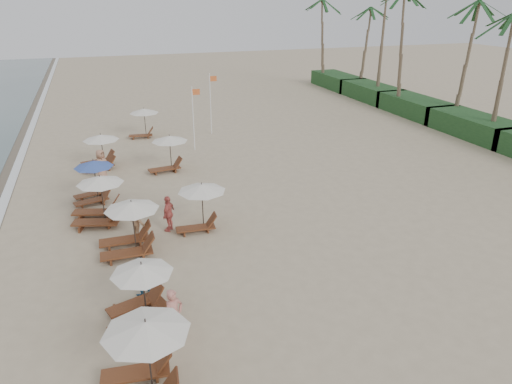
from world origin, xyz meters
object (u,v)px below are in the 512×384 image
object	(u,v)px
beachgoer_mid_a	(140,276)
flag_pole_near	(194,115)
beachgoer_mid_b	(137,219)
inland_station_1	(167,150)
lounger_station_4	(92,181)
lounger_station_5	(99,152)
lounger_station_1	(137,292)
beachgoer_far_b	(101,165)
inland_station_2	(143,119)
beachgoer_near	(174,315)
lounger_station_2	(127,229)
lounger_station_0	(141,358)
inland_station_0	(199,201)
beachgoer_far_a	(169,213)
lounger_station_3	(96,202)

from	to	relation	value
beachgoer_mid_a	flag_pole_near	distance (m)	17.80
beachgoer_mid_b	inland_station_1	bearing A→B (deg)	-45.97
lounger_station_4	lounger_station_5	size ratio (longest dim) A/B	0.90
lounger_station_1	beachgoer_far_b	size ratio (longest dim) A/B	1.30
inland_station_2	beachgoer_far_b	world-z (taller)	inland_station_2
beachgoer_near	lounger_station_2	bearing A→B (deg)	69.62
lounger_station_0	beachgoer_mid_b	xyz separation A→B (m)	(0.83, 9.39, -0.30)
inland_station_0	lounger_station_5	bearing A→B (deg)	111.31
inland_station_0	beachgoer_far_a	size ratio (longest dim) A/B	1.47
inland_station_1	beachgoer_far_a	distance (m)	8.28
lounger_station_5	beachgoer_far_b	size ratio (longest dim) A/B	1.40
lounger_station_0	beachgoer_mid_a	world-z (taller)	lounger_station_0
lounger_station_4	inland_station_2	world-z (taller)	lounger_station_4
beachgoer_far_a	flag_pole_near	size ratio (longest dim) A/B	0.39
lounger_station_0	lounger_station_5	xyz separation A→B (m)	(-0.46, 19.82, -0.15)
lounger_station_4	lounger_station_5	xyz separation A→B (m)	(0.51, 5.50, -0.08)
lounger_station_4	inland_station_2	distance (m)	12.43
beachgoer_mid_a	beachgoer_far_b	distance (m)	12.71
inland_station_2	beachgoer_far_a	size ratio (longest dim) A/B	1.47
flag_pole_near	lounger_station_5	bearing A→B (deg)	-164.92
inland_station_2	beachgoer_far_b	xyz separation A→B (m)	(-3.44, -8.59, -0.52)
lounger_station_1	beachgoer_mid_b	bearing A→B (deg)	84.44
inland_station_0	flag_pole_near	world-z (taller)	flag_pole_near
lounger_station_0	inland_station_2	size ratio (longest dim) A/B	1.03
lounger_station_1	lounger_station_3	size ratio (longest dim) A/B	0.89
lounger_station_3	beachgoer_near	bearing A→B (deg)	-78.03
flag_pole_near	beachgoer_far_b	bearing A→B (deg)	-147.79
lounger_station_1	lounger_station_0	bearing A→B (deg)	-94.21
lounger_station_4	inland_station_1	bearing A→B (deg)	36.97
lounger_station_4	beachgoer_mid_b	bearing A→B (deg)	-69.98
lounger_station_5	lounger_station_3	bearing A→B (deg)	-92.56
lounger_station_5	beachgoer_far_a	distance (m)	10.60
lounger_station_4	beachgoer_far_a	distance (m)	5.76
inland_station_2	beachgoer_mid_a	world-z (taller)	inland_station_2
lounger_station_4	beachgoer_mid_a	bearing A→B (deg)	-81.55
lounger_station_1	inland_station_2	distance (m)	22.88
lounger_station_2	lounger_station_3	distance (m)	3.64
lounger_station_4	beachgoer_near	size ratio (longest dim) A/B	1.31
inland_station_0	beachgoer_far_b	size ratio (longest dim) A/B	1.36
lounger_station_4	inland_station_0	distance (m)	6.93
lounger_station_4	flag_pole_near	bearing A→B (deg)	45.73
inland_station_2	flag_pole_near	world-z (taller)	flag_pole_near
beachgoer_mid_b	beachgoer_near	bearing A→B (deg)	155.20
lounger_station_0	lounger_station_3	world-z (taller)	lounger_station_0
lounger_station_4	inland_station_2	xyz separation A→B (m)	(4.01, 11.76, 0.31)
inland_station_0	inland_station_1	world-z (taller)	same
flag_pole_near	inland_station_1	bearing A→B (deg)	-123.44
lounger_station_3	lounger_station_5	size ratio (longest dim) A/B	1.05
inland_station_1	flag_pole_near	xyz separation A→B (m)	(2.54, 3.85, 1.14)
lounger_station_4	inland_station_1	distance (m)	5.69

